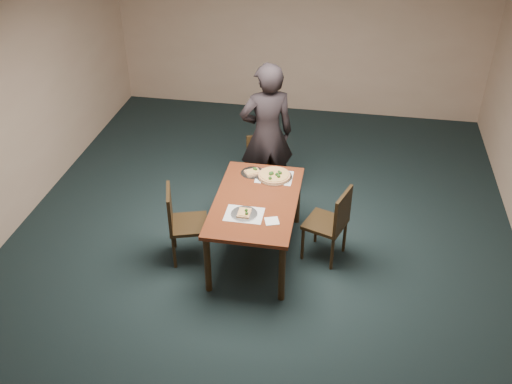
% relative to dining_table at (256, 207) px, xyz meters
% --- Properties ---
extents(ground, '(8.00, 8.00, 0.00)m').
position_rel_dining_table_xyz_m(ground, '(0.02, -0.07, -0.66)').
color(ground, black).
rests_on(ground, ground).
extents(room_shell, '(8.00, 8.00, 8.00)m').
position_rel_dining_table_xyz_m(room_shell, '(0.02, -0.07, 1.08)').
color(room_shell, tan).
rests_on(room_shell, ground).
extents(dining_table, '(0.90, 1.50, 0.75)m').
position_rel_dining_table_xyz_m(dining_table, '(0.00, 0.00, 0.00)').
color(dining_table, '#4F1F0F').
rests_on(dining_table, ground).
extents(chair_far, '(0.54, 0.54, 0.91)m').
position_rel_dining_table_xyz_m(chair_far, '(-0.08, 1.09, -0.14)').
color(chair_far, black).
rests_on(chair_far, ground).
extents(chair_left, '(0.53, 0.53, 0.91)m').
position_rel_dining_table_xyz_m(chair_left, '(-0.80, -0.20, -0.14)').
color(chair_left, black).
rests_on(chair_left, ground).
extents(chair_right, '(0.54, 0.54, 0.91)m').
position_rel_dining_table_xyz_m(chair_right, '(0.84, 0.08, -0.14)').
color(chair_right, black).
rests_on(chair_right, ground).
extents(diner, '(0.80, 0.67, 1.87)m').
position_rel_dining_table_xyz_m(diner, '(-0.07, 1.16, 0.28)').
color(diner, black).
rests_on(diner, ground).
extents(placemat_main, '(0.42, 0.32, 0.00)m').
position_rel_dining_table_xyz_m(placemat_main, '(0.13, 0.49, 0.09)').
color(placemat_main, white).
rests_on(placemat_main, dining_table).
extents(placemat_near, '(0.40, 0.30, 0.00)m').
position_rel_dining_table_xyz_m(placemat_near, '(-0.07, -0.29, 0.09)').
color(placemat_near, white).
rests_on(placemat_near, dining_table).
extents(pizza_pan, '(0.41, 0.41, 0.08)m').
position_rel_dining_table_xyz_m(pizza_pan, '(0.13, 0.49, 0.12)').
color(pizza_pan, silver).
rests_on(pizza_pan, dining_table).
extents(slice_plate_near, '(0.28, 0.28, 0.06)m').
position_rel_dining_table_xyz_m(slice_plate_near, '(-0.07, -0.29, 0.11)').
color(slice_plate_near, silver).
rests_on(slice_plate_near, dining_table).
extents(slice_plate_far, '(0.28, 0.28, 0.06)m').
position_rel_dining_table_xyz_m(slice_plate_far, '(-0.13, 0.53, 0.10)').
color(slice_plate_far, silver).
rests_on(slice_plate_far, dining_table).
extents(napkin, '(0.18, 0.18, 0.01)m').
position_rel_dining_table_xyz_m(napkin, '(0.23, -0.36, 0.09)').
color(napkin, white).
rests_on(napkin, dining_table).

